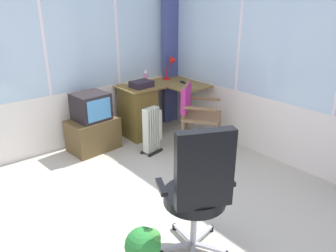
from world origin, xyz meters
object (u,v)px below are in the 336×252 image
Objects in this scene: potted_plant at (144,248)px; wooden_armchair at (193,108)px; spray_bottle at (146,77)px; paper_tray at (141,84)px; tv_remote at (184,82)px; desk_lamp at (172,64)px; office_chair at (199,187)px; tv_on_stand at (93,125)px; space_heater at (153,130)px; desk at (141,110)px.

wooden_armchair is at bearing 37.58° from potted_plant.
spray_bottle reaches higher than paper_tray.
desk_lamp is at bearing 94.24° from tv_remote.
office_chair reaches higher than tv_on_stand.
desk_lamp is at bearing 1.92° from tv_on_stand.
spray_bottle is at bearing 5.16° from tv_on_stand.
spray_bottle is 0.34× the size of space_heater.
wooden_armchair reaches higher than paper_tray.
spray_bottle reaches higher than potted_plant.
tv_on_stand is (-1.07, 0.85, -0.24)m from wooden_armchair.
tv_remote reaches higher than space_heater.
tv_remote is 1.00m from space_heater.
tv_remote is 0.70m from wooden_armchair.
desk_lamp reaches higher than potted_plant.
office_chair reaches higher than space_heater.
space_heater is (-0.49, 0.26, -0.27)m from wooden_armchair.
desk_lamp is 1.58m from tv_on_stand.
paper_tray is 0.87m from wooden_armchair.
tv_remote is 0.50× the size of paper_tray.
space_heater is at bearing 51.42° from potted_plant.
tv_on_stand is at bearing 71.62° from potted_plant.
paper_tray is at bearing -95.32° from desk.
desk is 0.88m from desk_lamp.
desk reaches higher than space_heater.
office_chair is at bearing -97.41° from tv_on_stand.
paper_tray is 2.55m from office_chair.
potted_plant is at bearing -108.38° from tv_on_stand.
desk is at bearing 84.68° from paper_tray.
space_heater is at bearing -110.03° from desk.
tv_remote reaches higher than desk.
desk_lamp is 0.45× the size of tv_on_stand.
paper_tray is 0.26× the size of office_chair.
space_heater is (-0.83, -0.32, -0.45)m from tv_remote.
space_heater is at bearing -119.75° from spray_bottle.
office_chair is 2.01m from space_heater.
spray_bottle is at bearing 29.16° from desk.
spray_bottle is 0.98m from wooden_armchair.
spray_bottle reaches higher than wooden_armchair.
spray_bottle is at bearing 62.57° from office_chair.
tv_remote is (0.62, -0.26, 0.36)m from desk.
tv_remote is 2.97m from potted_plant.
spray_bottle reaches higher than tv_on_stand.
paper_tray is at bearing 55.06° from potted_plant.
spray_bottle reaches higher than tv_remote.
desk_lamp is at bearing 36.11° from space_heater.
tv_on_stand is at bearing 134.77° from space_heater.
potted_plant is (-1.53, -2.19, -0.57)m from paper_tray.
wooden_armchair is at bearing -28.29° from space_heater.
spray_bottle is 0.72× the size of paper_tray.
desk is at bearing -150.84° from spray_bottle.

